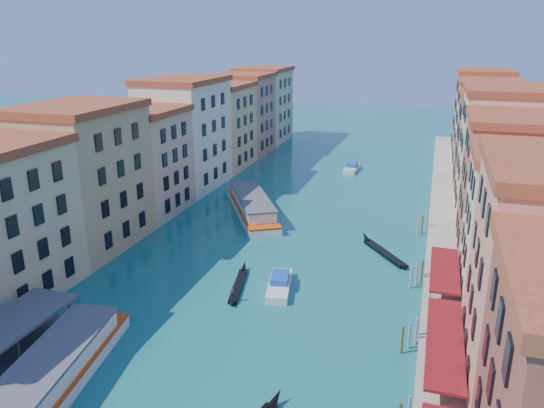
# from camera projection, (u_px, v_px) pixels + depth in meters

# --- Properties ---
(left_bank_palazzos) EXTENTS (12.80, 128.40, 21.00)m
(left_bank_palazzos) POSITION_uv_depth(u_px,v_px,m) (170.00, 144.00, 95.76)
(left_bank_palazzos) COLOR #C5AD89
(left_bank_palazzos) RESTS_ON ground
(right_bank_palazzos) EXTENTS (12.80, 128.40, 21.00)m
(right_bank_palazzos) POSITION_uv_depth(u_px,v_px,m) (503.00, 165.00, 80.25)
(right_bank_palazzos) COLOR brown
(right_bank_palazzos) RESTS_ON ground
(quay) EXTENTS (4.00, 140.00, 1.00)m
(quay) POSITION_uv_depth(u_px,v_px,m) (442.00, 218.00, 85.37)
(quay) COLOR #B0A28E
(quay) RESTS_ON ground
(restaurant_awnings) EXTENTS (3.20, 44.55, 3.12)m
(restaurant_awnings) POSITION_uv_depth(u_px,v_px,m) (445.00, 344.00, 46.40)
(restaurant_awnings) COLOR #650F0D
(restaurant_awnings) RESTS_ON ground
(mooring_poles_right) EXTENTS (1.44, 54.24, 3.20)m
(mooring_poles_right) POSITION_uv_depth(u_px,v_px,m) (411.00, 322.00, 53.06)
(mooring_poles_right) COLOR #50391B
(mooring_poles_right) RESTS_ON ground
(vaporetto_near) EXTENTS (8.52, 22.27, 3.24)m
(vaporetto_near) POSITION_uv_depth(u_px,v_px,m) (51.00, 376.00, 44.55)
(vaporetto_near) COLOR white
(vaporetto_near) RESTS_ON ground
(vaporetto_far) EXTENTS (15.27, 21.61, 3.28)m
(vaporetto_far) POSITION_uv_depth(u_px,v_px,m) (252.00, 206.00, 88.08)
(vaporetto_far) COLOR white
(vaporetto_far) RESTS_ON ground
(gondola_fore) EXTENTS (3.04, 11.02, 2.21)m
(gondola_fore) POSITION_uv_depth(u_px,v_px,m) (238.00, 285.00, 63.00)
(gondola_fore) COLOR black
(gondola_fore) RESTS_ON ground
(gondola_far) EXTENTS (8.23, 10.55, 1.77)m
(gondola_far) POSITION_uv_depth(u_px,v_px,m) (384.00, 252.00, 72.47)
(gondola_far) COLOR black
(gondola_far) RESTS_ON ground
(motorboat_mid) EXTENTS (3.92, 8.21, 1.63)m
(motorboat_mid) POSITION_uv_depth(u_px,v_px,m) (280.00, 284.00, 62.58)
(motorboat_mid) COLOR silver
(motorboat_mid) RESTS_ON ground
(motorboat_far) EXTENTS (2.61, 7.86, 1.62)m
(motorboat_far) POSITION_uv_depth(u_px,v_px,m) (352.00, 168.00, 116.24)
(motorboat_far) COLOR silver
(motorboat_far) RESTS_ON ground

